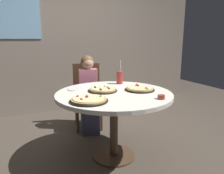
# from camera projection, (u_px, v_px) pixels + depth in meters

# --- Properties ---
(ground_plane) EXTENTS (8.00, 8.00, 0.00)m
(ground_plane) POSITION_uv_depth(u_px,v_px,m) (114.00, 156.00, 2.49)
(ground_plane) COLOR #4C4238
(wall_with_window) EXTENTS (5.20, 0.13, 2.90)m
(wall_with_window) POSITION_uv_depth(u_px,v_px,m) (68.00, 31.00, 3.90)
(wall_with_window) COLOR gray
(wall_with_window) RESTS_ON ground_plane
(dining_table) EXTENTS (1.24, 1.24, 0.75)m
(dining_table) POSITION_uv_depth(u_px,v_px,m) (114.00, 101.00, 2.34)
(dining_table) COLOR silver
(dining_table) RESTS_ON ground_plane
(chair_wooden) EXTENTS (0.47, 0.47, 0.95)m
(chair_wooden) POSITION_uv_depth(u_px,v_px,m) (87.00, 92.00, 3.27)
(chair_wooden) COLOR brown
(chair_wooden) RESTS_ON ground_plane
(diner_child) EXTENTS (0.32, 0.43, 1.08)m
(diner_child) POSITION_uv_depth(u_px,v_px,m) (89.00, 98.00, 3.10)
(diner_child) COLOR #3F4766
(diner_child) RESTS_ON ground_plane
(pizza_veggie) EXTENTS (0.32, 0.32, 0.05)m
(pizza_veggie) POSITION_uv_depth(u_px,v_px,m) (103.00, 90.00, 2.38)
(pizza_veggie) COLOR black
(pizza_veggie) RESTS_ON dining_table
(pizza_cheese) EXTENTS (0.36, 0.36, 0.05)m
(pizza_cheese) POSITION_uv_depth(u_px,v_px,m) (89.00, 100.00, 1.99)
(pizza_cheese) COLOR black
(pizza_cheese) RESTS_ON dining_table
(pizza_pepperoni) EXTENTS (0.33, 0.33, 0.05)m
(pizza_pepperoni) POSITION_uv_depth(u_px,v_px,m) (140.00, 89.00, 2.42)
(pizza_pepperoni) COLOR black
(pizza_pepperoni) RESTS_ON dining_table
(soda_cup) EXTENTS (0.08, 0.08, 0.31)m
(soda_cup) POSITION_uv_depth(u_px,v_px,m) (120.00, 77.00, 2.75)
(soda_cup) COLOR #B73333
(soda_cup) RESTS_ON dining_table
(sauce_bowl) EXTENTS (0.07, 0.07, 0.04)m
(sauce_bowl) POSITION_uv_depth(u_px,v_px,m) (161.00, 97.00, 2.07)
(sauce_bowl) COLOR brown
(sauce_bowl) RESTS_ON dining_table
(plate_small) EXTENTS (0.18, 0.18, 0.01)m
(plate_small) POSITION_uv_depth(u_px,v_px,m) (75.00, 89.00, 2.46)
(plate_small) COLOR white
(plate_small) RESTS_ON dining_table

